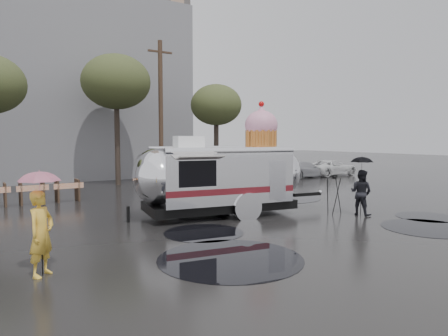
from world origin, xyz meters
TOP-DOWN VIEW (x-y plane):
  - ground at (0.00, 0.00)m, footprint 120.00×120.00m
  - puddles at (1.72, 0.78)m, footprint 11.86×10.67m
  - grey_building at (-4.00, 24.00)m, footprint 22.00×12.00m
  - utility_pole at (2.50, 14.00)m, footprint 1.60×0.28m
  - tree_mid at (0.00, 15.00)m, footprint 4.20×4.20m
  - tree_right at (6.00, 13.00)m, footprint 3.36×3.36m
  - barricade_row at (-5.55, 9.96)m, footprint 4.30×0.80m
  - parked_cars at (11.78, 12.00)m, footprint 13.20×1.90m
  - airstream_trailer at (0.23, 3.31)m, footprint 8.21×3.62m
  - person_left at (-6.68, -0.33)m, footprint 0.78×0.78m
  - umbrella_pink at (-6.68, -0.33)m, footprint 1.06×1.06m
  - person_right at (4.61, 0.34)m, footprint 0.62×0.91m
  - umbrella_black at (4.61, 0.34)m, footprint 1.04×1.04m
  - tripod at (4.00, 1.12)m, footprint 0.54×0.61m

SIDE VIEW (x-z plane):
  - ground at x=0.00m, z-range 0.00..0.00m
  - puddles at x=1.72m, z-range 0.00..0.01m
  - barricade_row at x=-5.55m, z-range 0.02..1.02m
  - parked_cars at x=11.78m, z-range -0.03..1.47m
  - tripod at x=4.00m, z-range 0.13..1.59m
  - person_right at x=4.61m, z-range 0.00..1.73m
  - person_left at x=-6.68m, z-range 0.00..1.84m
  - airstream_trailer at x=0.23m, z-range -0.67..3.80m
  - umbrella_black at x=4.61m, z-range 0.77..3.03m
  - umbrella_pink at x=-6.68m, z-range 0.77..3.05m
  - utility_pole at x=2.50m, z-range 0.12..9.12m
  - tree_right at x=6.00m, z-range 1.85..8.27m
  - tree_mid at x=0.00m, z-range 2.33..10.35m
  - grey_building at x=-4.00m, z-range 0.00..13.00m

